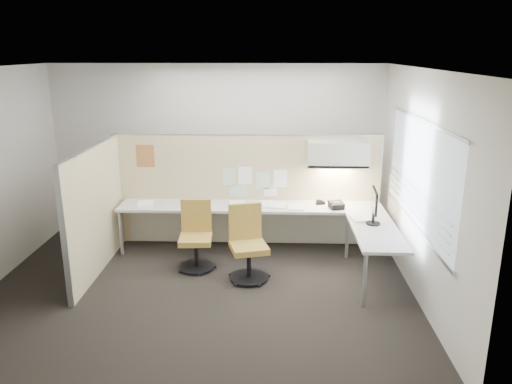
{
  "coord_description": "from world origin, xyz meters",
  "views": [
    {
      "loc": [
        0.94,
        -5.96,
        3.02
      ],
      "look_at": [
        0.7,
        0.8,
        1.08
      ],
      "focal_mm": 35.0,
      "sensor_mm": 36.0,
      "label": 1
    }
  ],
  "objects_px": {
    "chair_left": "(196,238)",
    "chair_right": "(248,245)",
    "monitor": "(374,204)",
    "phone": "(336,205)",
    "desk": "(272,217)"
  },
  "relations": [
    {
      "from": "monitor",
      "to": "chair_left",
      "type": "bearing_deg",
      "value": 91.07
    },
    {
      "from": "chair_left",
      "to": "monitor",
      "type": "relative_size",
      "value": 1.98
    },
    {
      "from": "chair_right",
      "to": "phone",
      "type": "distance_m",
      "value": 1.57
    },
    {
      "from": "desk",
      "to": "monitor",
      "type": "xyz_separation_m",
      "value": [
        1.37,
        -0.65,
        0.41
      ]
    },
    {
      "from": "chair_left",
      "to": "monitor",
      "type": "xyz_separation_m",
      "value": [
        2.45,
        -0.14,
        0.56
      ]
    },
    {
      "from": "chair_left",
      "to": "desk",
      "type": "bearing_deg",
      "value": 21.6
    },
    {
      "from": "phone",
      "to": "chair_left",
      "type": "bearing_deg",
      "value": 178.64
    },
    {
      "from": "chair_right",
      "to": "monitor",
      "type": "height_order",
      "value": "monitor"
    },
    {
      "from": "desk",
      "to": "monitor",
      "type": "distance_m",
      "value": 1.57
    },
    {
      "from": "chair_left",
      "to": "chair_right",
      "type": "height_order",
      "value": "chair_right"
    },
    {
      "from": "chair_left",
      "to": "chair_right",
      "type": "bearing_deg",
      "value": -26.9
    },
    {
      "from": "monitor",
      "to": "phone",
      "type": "height_order",
      "value": "monitor"
    },
    {
      "from": "desk",
      "to": "monitor",
      "type": "relative_size",
      "value": 8.24
    },
    {
      "from": "chair_right",
      "to": "phone",
      "type": "height_order",
      "value": "chair_right"
    },
    {
      "from": "desk",
      "to": "phone",
      "type": "relative_size",
      "value": 15.74
    }
  ]
}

